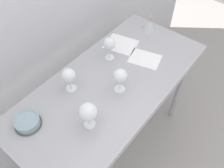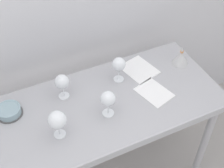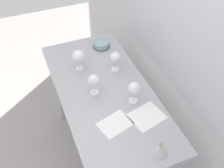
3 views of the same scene
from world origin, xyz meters
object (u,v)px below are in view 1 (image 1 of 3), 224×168
at_px(tasting_sheet_upper, 121,44).
at_px(wine_glass_near_left, 88,112).
at_px(wine_glass_near_center, 120,76).
at_px(wine_glass_far_right, 109,44).
at_px(tasting_sheet_lower, 145,59).
at_px(decanter_funnel, 149,24).
at_px(wine_glass_far_left, 69,76).
at_px(tasting_bowl, 27,122).

bearing_deg(tasting_sheet_upper, wine_glass_near_left, -170.41).
bearing_deg(wine_glass_near_left, wine_glass_near_center, 4.27).
distance_m(wine_glass_far_right, tasting_sheet_lower, 0.27).
height_order(wine_glass_near_center, tasting_sheet_upper, wine_glass_near_center).
distance_m(wine_glass_near_center, decanter_funnel, 0.65).
relative_size(wine_glass_far_left, wine_glass_near_center, 0.98).
bearing_deg(tasting_sheet_lower, decanter_funnel, 13.12).
bearing_deg(wine_glass_far_right, wine_glass_near_left, -152.40).
relative_size(wine_glass_far_right, decanter_funnel, 1.24).
height_order(wine_glass_near_left, tasting_bowl, wine_glass_near_left).
distance_m(tasting_bowl, decanter_funnel, 1.13).
distance_m(wine_glass_far_right, wine_glass_near_left, 0.54).
xyz_separation_m(wine_glass_near_center, tasting_bowl, (-0.51, 0.24, -0.09)).
xyz_separation_m(wine_glass_far_left, tasting_sheet_upper, (0.52, 0.01, -0.11)).
xyz_separation_m(tasting_sheet_upper, tasting_bowl, (-0.85, -0.01, 0.03)).
xyz_separation_m(wine_glass_far_right, tasting_sheet_upper, (0.16, 0.02, -0.12)).
distance_m(wine_glass_near_left, tasting_sheet_upper, 0.70).
height_order(wine_glass_far_right, tasting_sheet_upper, wine_glass_far_right).
distance_m(wine_glass_far_left, wine_glass_near_left, 0.28).
height_order(wine_glass_near_left, tasting_sheet_upper, wine_glass_near_left).
height_order(wine_glass_near_center, decanter_funnel, wine_glass_near_center).
bearing_deg(wine_glass_near_left, tasting_sheet_lower, 4.79).
xyz_separation_m(wine_glass_near_center, wine_glass_near_left, (-0.30, -0.02, 0.00)).
relative_size(wine_glass_near_center, tasting_bowl, 1.12).
distance_m(wine_glass_far_left, tasting_sheet_lower, 0.56).
relative_size(wine_glass_near_center, tasting_sheet_upper, 0.75).
bearing_deg(wine_glass_near_center, decanter_funnel, 17.26).
distance_m(wine_glass_far_right, decanter_funnel, 0.45).
bearing_deg(wine_glass_near_center, wine_glass_far_left, 127.68).
xyz_separation_m(wine_glass_far_left, decanter_funnel, (0.80, -0.04, -0.07)).
bearing_deg(wine_glass_far_right, decanter_funnel, -4.47).
xyz_separation_m(wine_glass_far_right, decanter_funnel, (0.44, -0.03, -0.08)).
relative_size(wine_glass_far_left, decanter_funnel, 1.19).
height_order(wine_glass_far_left, wine_glass_near_center, wine_glass_near_center).
relative_size(wine_glass_far_right, tasting_sheet_upper, 0.77).
xyz_separation_m(tasting_sheet_lower, decanter_funnel, (0.30, 0.16, 0.05)).
height_order(wine_glass_far_right, wine_glass_near_left, wine_glass_near_left).
bearing_deg(wine_glass_near_center, tasting_sheet_lower, 5.26).
xyz_separation_m(tasting_sheet_lower, tasting_bowl, (-0.83, 0.21, 0.03)).
relative_size(wine_glass_far_left, tasting_sheet_upper, 0.74).
distance_m(wine_glass_near_left, tasting_sheet_lower, 0.63).
xyz_separation_m(wine_glass_far_right, tasting_sheet_lower, (0.14, -0.20, -0.12)).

